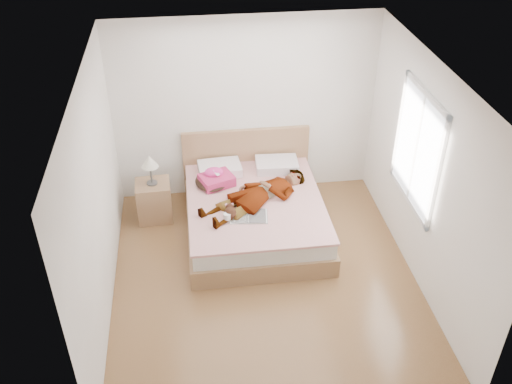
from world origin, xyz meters
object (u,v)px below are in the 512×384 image
Objects in this scene: magazine at (249,216)px; plush_toy at (230,212)px; coffee_mug at (228,217)px; phone at (217,173)px; towel at (216,178)px; nightstand at (154,198)px; bed at (254,211)px; woman at (258,192)px.

plush_toy reaches higher than magazine.
phone is at bearing 94.93° from coffee_mug.
nightstand reaches higher than towel.
bed is 0.62m from plush_toy.
coffee_mug is at bearing -128.92° from bed.
woman reaches higher than phone.
coffee_mug reaches higher than magazine.
bed is at bearing -16.69° from nightstand.
nightstand is at bearing 142.95° from phone.
nightstand reaches higher than plush_toy.
coffee_mug is at bearing -170.85° from magazine.
bed is at bearing 176.29° from woman.
woman is at bearing -40.03° from towel.
towel is at bearing -2.71° from nightstand.
bed reaches higher than coffee_mug.
woman is 1.65× the size of nightstand.
nightstand is at bearing 163.31° from bed.
towel is 2.13× the size of plush_toy.
bed reaches higher than towel.
magazine is 0.27m from coffee_mug.
nightstand is (-1.20, 0.84, -0.19)m from magazine.
plush_toy is (-0.39, -0.33, -0.04)m from woman.
nightstand is at bearing 140.57° from plush_toy.
plush_toy is (0.04, 0.08, 0.02)m from coffee_mug.
towel is at bearing 142.82° from bed.
bed is at bearing 74.16° from magazine.
magazine is at bearing 9.15° from coffee_mug.
towel reaches higher than coffee_mug.
bed is 0.69m from coffee_mug.
magazine is at bearing -56.53° from woman.
nightstand reaches higher than magazine.
magazine is (0.34, -0.77, -0.18)m from phone.
nightstand is (-0.85, 0.04, -0.27)m from towel.
towel is 0.87m from magazine.
magazine is (0.34, -0.80, -0.08)m from towel.
nightstand is at bearing -141.52° from woman.
woman is 11.86× the size of coffee_mug.
nightstand is at bearing 136.62° from coffee_mug.
woman is 0.36m from bed.
bed reaches higher than plush_toy.
magazine is (-0.16, -0.37, -0.10)m from woman.
magazine is 3.62× the size of coffee_mug.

